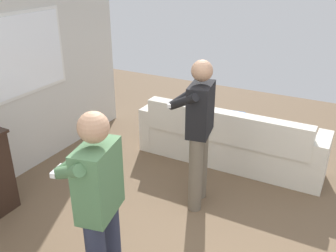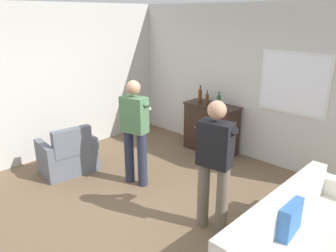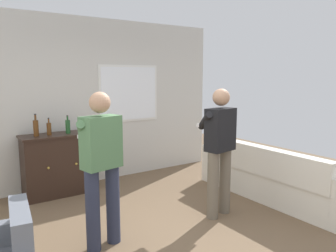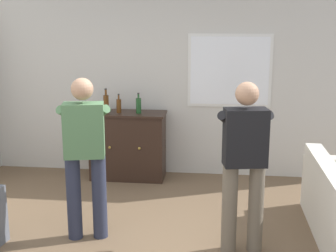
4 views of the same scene
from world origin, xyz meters
name	(u,v)px [view 2 (image 2 of 4)]	position (x,y,z in m)	size (l,w,h in m)	color
ground	(141,207)	(0.00, 0.00, 0.00)	(10.40, 10.40, 0.00)	brown
wall_back_with_window	(250,83)	(0.03, 2.66, 1.40)	(5.20, 0.15, 2.80)	beige
wall_side_left	(42,83)	(-2.66, 0.00, 1.40)	(0.12, 5.20, 2.80)	beige
couch	(289,243)	(2.00, 0.33, 0.32)	(0.57, 2.52, 0.82)	silver
armchair	(69,156)	(-1.72, -0.13, 0.29)	(0.74, 0.95, 0.85)	slate
sideboard_cabinet	(211,128)	(-0.54, 2.30, 0.48)	(1.07, 0.49, 0.95)	black
bottle_wine_green	(200,96)	(-0.83, 2.30, 1.08)	(0.08, 0.08, 0.33)	#593314
bottle_liquor_amber	(219,101)	(-0.37, 2.27, 1.07)	(0.07, 0.07, 0.28)	#1E4C23
bottle_spirits_clear	(207,99)	(-0.65, 2.29, 1.05)	(0.07, 0.07, 0.26)	#593314
person_standing_left	(135,128)	(-0.59, 0.43, 0.94)	(0.55, 0.51, 1.68)	#282D42
person_standing_right	(215,161)	(0.99, 0.33, 0.94)	(0.55, 0.51, 1.68)	#6B6051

